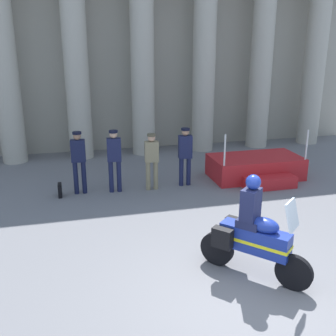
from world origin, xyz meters
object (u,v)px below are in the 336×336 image
officer_in_row_2 (152,157)px  briefcase_on_ground (60,190)px  officer_in_row_1 (114,156)px  officer_in_row_3 (185,152)px  motorcycle_with_rider (251,235)px  officer_in_row_0 (79,158)px  reviewing_stand (256,168)px

officer_in_row_2 → briefcase_on_ground: 2.64m
officer_in_row_2 → officer_in_row_1: bearing=1.3°
officer_in_row_2 → officer_in_row_3: size_ratio=0.95×
motorcycle_with_rider → briefcase_on_ground: bearing=173.5°
officer_in_row_3 → motorcycle_with_rider: (-0.19, -4.80, -0.20)m
officer_in_row_0 → officer_in_row_1: bearing=178.7°
officer_in_row_0 → officer_in_row_1: 0.96m
officer_in_row_3 → officer_in_row_0: bearing=3.9°
officer_in_row_3 → briefcase_on_ground: size_ratio=4.71×
officer_in_row_2 → motorcycle_with_rider: bearing=104.8°
officer_in_row_1 → officer_in_row_2: bearing=-178.7°
officer_in_row_1 → briefcase_on_ground: size_ratio=4.85×
motorcycle_with_rider → briefcase_on_ground: (-3.34, 4.75, -0.61)m
reviewing_stand → motorcycle_with_rider: motorcycle_with_rider is taller
reviewing_stand → motorcycle_with_rider: size_ratio=1.44×
motorcycle_with_rider → officer_in_row_3: bearing=136.1°
officer_in_row_0 → briefcase_on_ground: bearing=17.1°
officer_in_row_1 → motorcycle_with_rider: size_ratio=0.92×
reviewing_stand → officer_in_row_0: officer_in_row_0 is taller
briefcase_on_ground → motorcycle_with_rider: bearing=-54.9°
officer_in_row_3 → briefcase_on_ground: 3.62m
officer_in_row_2 → officer_in_row_3: bearing=-168.6°
officer_in_row_0 → officer_in_row_2: (1.98, -0.17, -0.08)m
briefcase_on_ground → officer_in_row_1: bearing=0.5°
reviewing_stand → officer_in_row_2: bearing=-176.6°
officer_in_row_3 → briefcase_on_ground: officer_in_row_3 is taller
reviewing_stand → briefcase_on_ground: bearing=-178.6°
officer_in_row_1 → officer_in_row_2: officer_in_row_1 is taller
officer_in_row_2 → motorcycle_with_rider: 4.76m
reviewing_stand → motorcycle_with_rider: (-2.49, -4.89, 0.48)m
officer_in_row_1 → officer_in_row_3: officer_in_row_1 is taller
officer_in_row_1 → officer_in_row_2: size_ratio=1.08×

